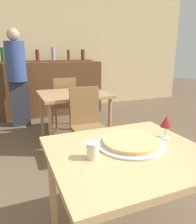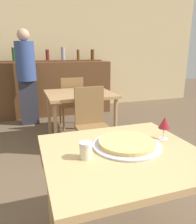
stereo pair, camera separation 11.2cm
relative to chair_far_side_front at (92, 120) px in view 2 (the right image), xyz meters
The scene contains 11 objects.
wall_back 2.97m from the chair_far_side_front, 94.68° to the left, with size 8.00×0.05×2.80m.
dining_table_near 1.42m from the chair_far_side_front, 99.42° to the right, with size 0.94×0.87×0.77m.
dining_table_far 0.62m from the chair_far_side_front, 90.00° to the left, with size 0.96×0.87×0.76m.
bar_counter 2.33m from the chair_far_side_front, 95.69° to the left, with size 2.60×0.56×1.13m.
bar_back_shelf 2.57m from the chair_far_side_front, 95.90° to the left, with size 2.39×0.24×0.34m.
chair_far_side_front is the anchor object (origin of this frame).
chair_far_side_back 1.20m from the chair_far_side_front, 90.00° to the left, with size 0.40×0.40×0.92m.
pizza_tray 1.37m from the chair_far_side_front, 97.43° to the right, with size 0.44×0.44×0.04m.
cheese_shaker 1.51m from the chair_far_side_front, 108.31° to the right, with size 0.08×0.08×0.10m.
person_standing 1.92m from the chair_far_side_front, 112.03° to the left, with size 0.34×0.34×1.73m.
wine_glass 1.36m from the chair_far_side_front, 84.91° to the right, with size 0.08×0.08×0.16m.
Camera 2 is at (-0.53, -1.10, 1.35)m, focal length 35.00 mm.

